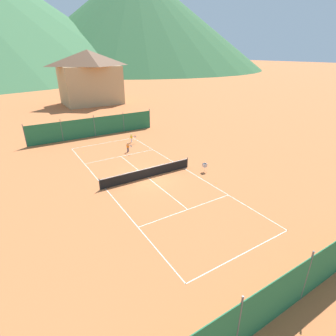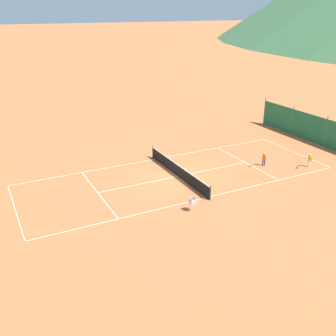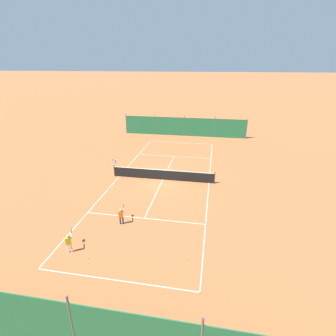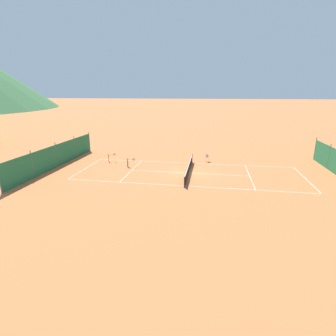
{
  "view_description": "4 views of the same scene",
  "coord_description": "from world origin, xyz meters",
  "views": [
    {
      "loc": [
        -10.01,
        -19.67,
        10.76
      ],
      "look_at": [
        1.44,
        -1.3,
        1.13
      ],
      "focal_mm": 28.0,
      "sensor_mm": 36.0,
      "label": 1
    },
    {
      "loc": [
        24.34,
        -13.29,
        12.11
      ],
      "look_at": [
        1.22,
        -1.48,
        1.41
      ],
      "focal_mm": 42.0,
      "sensor_mm": 36.0,
      "label": 2
    },
    {
      "loc": [
        -4.26,
        20.99,
        9.75
      ],
      "look_at": [
        -0.27,
        -1.1,
        0.71
      ],
      "focal_mm": 28.0,
      "sensor_mm": 36.0,
      "label": 3
    },
    {
      "loc": [
        -27.13,
        -2.28,
        8.52
      ],
      "look_at": [
        -0.5,
        2.2,
        0.61
      ],
      "focal_mm": 28.0,
      "sensor_mm": 36.0,
      "label": 4
    }
  ],
  "objects": [
    {
      "name": "player_far_baseline",
      "position": [
        3.18,
        10.36,
        0.67
      ],
      "size": [
        0.47,
        0.98,
        1.14
      ],
      "color": "white",
      "rests_on": "ground"
    },
    {
      "name": "tennis_ball_near_corner",
      "position": [
        -2.42,
        1.26,
        0.03
      ],
      "size": [
        0.07,
        0.07,
        0.07
      ],
      "primitive_type": "sphere",
      "color": "#CCE033",
      "rests_on": "ground"
    },
    {
      "name": "ground_plane",
      "position": [
        0.0,
        0.0,
        0.0
      ],
      "size": [
        600.0,
        600.0,
        0.0
      ],
      "primitive_type": "plane",
      "color": "#BC6638"
    },
    {
      "name": "tennis_ball_by_net_left",
      "position": [
        4.6,
        -4.34,
        0.03
      ],
      "size": [
        0.07,
        0.07,
        0.07
      ],
      "primitive_type": "sphere",
      "color": "#CCE033",
      "rests_on": "ground"
    },
    {
      "name": "court_line_markings",
      "position": [
        0.0,
        0.0,
        0.0
      ],
      "size": [
        8.25,
        23.85,
        0.01
      ],
      "color": "white",
      "rests_on": "ground"
    },
    {
      "name": "tennis_ball_mid_court",
      "position": [
        -3.27,
        9.79,
        0.03
      ],
      "size": [
        0.07,
        0.07,
        0.07
      ],
      "primitive_type": "sphere",
      "color": "#CCE033",
      "rests_on": "ground"
    },
    {
      "name": "player_near_service",
      "position": [
        1.28,
        7.24,
        0.67
      ],
      "size": [
        0.37,
        1.0,
        1.13
      ],
      "color": "#23284C",
      "rests_on": "ground"
    },
    {
      "name": "tennis_ball_alley_left",
      "position": [
        1.97,
        10.73,
        0.03
      ],
      "size": [
        0.07,
        0.07,
        0.07
      ],
      "primitive_type": "sphere",
      "color": "#CCE033",
      "rests_on": "ground"
    },
    {
      "name": "windscreen_fence_far",
      "position": [
        -0.0,
        15.5,
        1.31
      ],
      "size": [
        17.28,
        0.08,
        2.9
      ],
      "color": "#236B42",
      "rests_on": "ground"
    },
    {
      "name": "ball_hopper",
      "position": [
        5.31,
        -1.83,
        0.65
      ],
      "size": [
        0.36,
        0.36,
        0.89
      ],
      "color": "#B7B7BC",
      "rests_on": "ground"
    },
    {
      "name": "tennis_net",
      "position": [
        0.0,
        0.0,
        0.5
      ],
      "size": [
        9.18,
        0.08,
        1.06
      ],
      "color": "#2D2D2D",
      "rests_on": "ground"
    }
  ]
}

